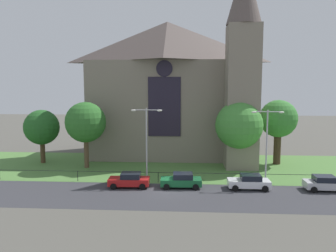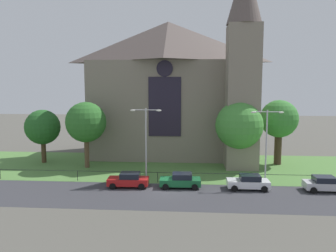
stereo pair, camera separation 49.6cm
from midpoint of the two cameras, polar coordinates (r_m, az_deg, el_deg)
ground at (r=44.14m, az=0.48°, el=-6.89°), size 160.00×160.00×0.00m
road_asphalt at (r=32.62m, az=-0.68°, el=-11.84°), size 120.00×8.00×0.01m
grass_verge at (r=42.20m, az=0.33°, el=-7.52°), size 120.00×20.00×0.01m
church_building at (r=50.33m, az=0.43°, el=6.59°), size 23.20×16.20×26.00m
iron_railing at (r=36.73m, az=-2.08°, el=-8.11°), size 35.92×0.07×1.13m
tree_left_near at (r=43.79m, az=-14.22°, el=0.58°), size 5.17×5.17×8.48m
tree_left_far at (r=48.58m, az=-21.05°, el=-0.24°), size 4.75×4.75×7.30m
tree_right_far at (r=46.78m, az=18.04°, el=1.06°), size 4.99×4.99×8.66m
tree_right_near at (r=42.36m, az=11.70°, el=0.11°), size 5.92×5.92×8.59m
streetlamp_near at (r=35.93m, az=-4.08°, el=-1.63°), size 3.37×0.26×8.13m
streetlamp_far at (r=36.51m, az=16.16°, el=-1.86°), size 3.37×0.26×8.00m
parked_car_red at (r=35.37m, az=-7.00°, el=-9.15°), size 4.27×2.16×1.51m
parked_car_green at (r=35.00m, az=1.90°, el=-9.27°), size 4.26×2.15×1.51m
parked_car_white at (r=35.40m, az=13.30°, el=-9.27°), size 4.21×2.05×1.51m
parked_car_silver at (r=37.37m, az=24.99°, el=-8.87°), size 4.23×2.08×1.51m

